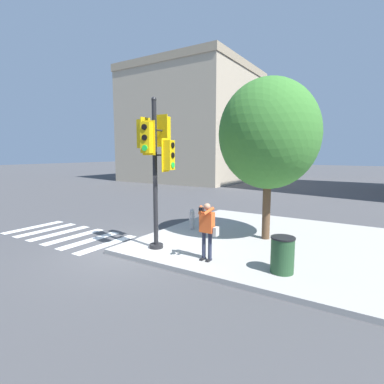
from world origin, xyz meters
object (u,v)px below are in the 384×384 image
at_px(street_tree, 269,134).
at_px(trash_bin, 282,255).
at_px(person_photographer, 207,227).
at_px(fire_hydrant, 192,219).
at_px(traffic_signal_pole, 156,153).

bearing_deg(street_tree, trash_bin, -63.64).
bearing_deg(street_tree, person_photographer, -103.00).
height_order(fire_hydrant, trash_bin, trash_bin).
distance_m(traffic_signal_pole, street_tree, 3.98).
distance_m(street_tree, fire_hydrant, 4.43).
bearing_deg(fire_hydrant, traffic_signal_pole, -82.88).
bearing_deg(person_photographer, traffic_signal_pole, 176.71).
xyz_separation_m(traffic_signal_pole, person_photographer, (1.93, -0.11, -2.08)).
bearing_deg(fire_hydrant, trash_bin, -29.96).
relative_size(street_tree, fire_hydrant, 6.85).
bearing_deg(person_photographer, street_tree, 77.00).
relative_size(traffic_signal_pole, person_photographer, 2.88).
height_order(traffic_signal_pole, street_tree, street_tree).
distance_m(person_photographer, street_tree, 4.12).
xyz_separation_m(traffic_signal_pole, street_tree, (2.63, 2.92, 0.63)).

